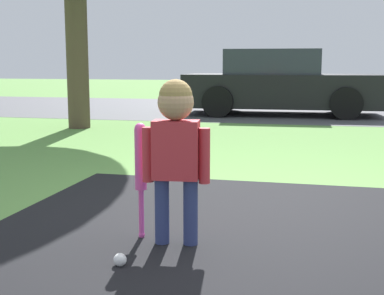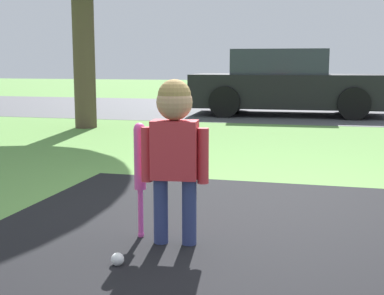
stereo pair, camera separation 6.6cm
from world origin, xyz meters
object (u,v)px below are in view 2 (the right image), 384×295
(baseball_bat, at_px, (140,164))
(sports_ball, at_px, (118,259))
(child, at_px, (175,139))
(parked_car, at_px, (287,84))

(baseball_bat, distance_m, sports_ball, 0.64)
(child, height_order, sports_ball, child)
(baseball_bat, distance_m, parked_car, 8.32)
(baseball_bat, xyz_separation_m, sports_ball, (0.04, -0.48, -0.43))
(parked_car, bearing_deg, baseball_bat, -94.26)
(child, bearing_deg, parked_car, 84.26)
(sports_ball, bearing_deg, parked_car, 88.93)
(parked_car, bearing_deg, child, -92.60)
(baseball_bat, bearing_deg, child, -15.60)
(child, xyz_separation_m, baseball_bat, (-0.24, 0.07, -0.17))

